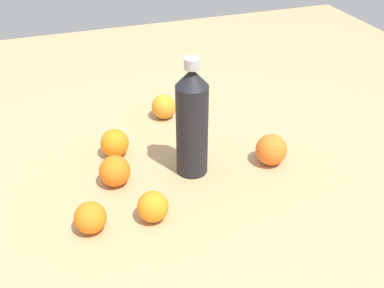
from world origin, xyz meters
name	(u,v)px	position (x,y,z in m)	size (l,w,h in m)	color
ground_plane	(182,184)	(0.00, 0.00, 0.00)	(2.40, 2.40, 0.00)	tan
water_bottle	(192,122)	(-0.04, -0.04, 0.14)	(0.08, 0.08, 0.30)	black
orange_0	(90,218)	(0.23, 0.09, 0.03)	(0.07, 0.07, 0.07)	orange
orange_1	(271,150)	(-0.25, -0.01, 0.04)	(0.08, 0.08, 0.08)	orange
orange_2	(153,207)	(0.10, 0.10, 0.03)	(0.07, 0.07, 0.07)	orange
orange_3	(164,107)	(-0.05, -0.33, 0.04)	(0.07, 0.07, 0.07)	orange
orange_4	(115,143)	(0.13, -0.18, 0.04)	(0.07, 0.07, 0.07)	orange
orange_5	(115,171)	(0.15, -0.05, 0.04)	(0.08, 0.08, 0.08)	orange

